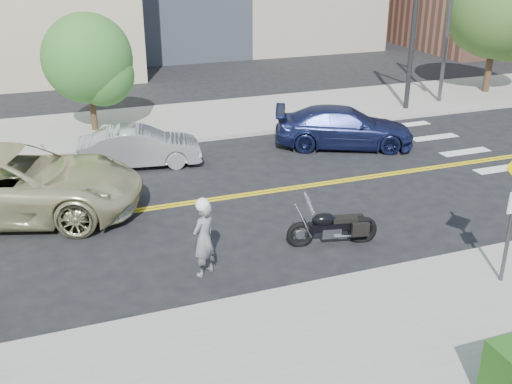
{
  "coord_description": "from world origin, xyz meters",
  "views": [
    {
      "loc": [
        -4.14,
        -14.47,
        6.56
      ],
      "look_at": [
        0.25,
        -2.57,
        1.2
      ],
      "focal_mm": 42.0,
      "sensor_mm": 36.0,
      "label": 1
    }
  ],
  "objects": [
    {
      "name": "parked_car_blue",
      "position": [
        5.44,
        2.87,
        0.68
      ],
      "size": [
        5.04,
        3.58,
        1.35
      ],
      "primitive_type": "imported",
      "rotation": [
        0.0,
        0.0,
        1.17
      ],
      "color": "navy",
      "rests_on": "ground"
    },
    {
      "name": "ground_plane",
      "position": [
        0.0,
        0.0,
        0.0
      ],
      "size": [
        120.0,
        120.0,
        0.0
      ],
      "primitive_type": "plane",
      "color": "black",
      "rests_on": "ground"
    },
    {
      "name": "motorcyclist",
      "position": [
        -1.33,
        -3.72,
        0.87
      ],
      "size": [
        0.72,
        0.67,
        1.75
      ],
      "rotation": [
        0.0,
        0.0,
        3.75
      ],
      "color": "#B5B5BA",
      "rests_on": "ground"
    },
    {
      "name": "lamp_post",
      "position": [
        12.0,
        6.5,
        4.15
      ],
      "size": [
        0.16,
        0.16,
        8.0
      ],
      "primitive_type": "cylinder",
      "color": "#4C4C51",
      "rests_on": "sidewalk_far"
    },
    {
      "name": "sidewalk_near",
      "position": [
        0.0,
        -7.5,
        0.07
      ],
      "size": [
        60.0,
        5.0,
        0.15
      ],
      "primitive_type": "cube",
      "color": "#9E9B91",
      "rests_on": "ground_plane"
    },
    {
      "name": "suv",
      "position": [
        -5.07,
        0.77,
        0.9
      ],
      "size": [
        7.06,
        4.8,
        1.79
      ],
      "primitive_type": "imported",
      "rotation": [
        0.0,
        0.0,
        1.26
      ],
      "color": "beige",
      "rests_on": "ground"
    },
    {
      "name": "parked_car_silver",
      "position": [
        -1.42,
        3.36,
        0.62
      ],
      "size": [
        3.9,
        1.88,
        1.23
      ],
      "primitive_type": "imported",
      "rotation": [
        0.0,
        0.0,
        1.41
      ],
      "color": "#BABEC3",
      "rests_on": "ground"
    },
    {
      "name": "sidewalk_far",
      "position": [
        0.0,
        7.5,
        0.07
      ],
      "size": [
        60.0,
        5.0,
        0.15
      ],
      "primitive_type": "cube",
      "color": "#9E9B91",
      "rests_on": "ground_plane"
    },
    {
      "name": "tree_far_b",
      "position": [
        15.08,
        7.27,
        3.81
      ],
      "size": [
        4.33,
        4.33,
        5.98
      ],
      "rotation": [
        0.0,
        0.0,
        0.11
      ],
      "color": "#382619",
      "rests_on": "ground"
    },
    {
      "name": "tree_far_a",
      "position": [
        -2.38,
        7.35,
        2.72
      ],
      "size": [
        3.15,
        3.15,
        4.31
      ],
      "rotation": [
        0.0,
        0.0,
        -0.42
      ],
      "color": "#382619",
      "rests_on": "ground"
    },
    {
      "name": "motorcycle",
      "position": [
        1.83,
        -3.42,
        0.63
      ],
      "size": [
        2.16,
        1.03,
        1.26
      ],
      "primitive_type": null,
      "rotation": [
        0.0,
        0.0,
        -0.2
      ],
      "color": "black",
      "rests_on": "ground"
    }
  ]
}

